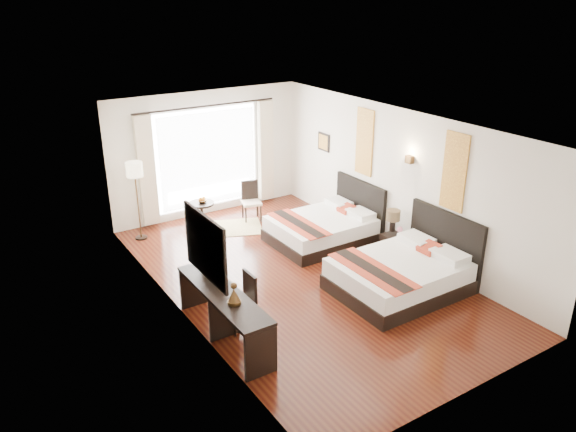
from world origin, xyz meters
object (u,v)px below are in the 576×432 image
nightstand (394,246)px  side_table (202,216)px  vase (400,232)px  window_chair (251,208)px  fruit_bowl (202,201)px  console_desk (224,315)px  bed_far (325,227)px  table_lamp (393,217)px  television (207,264)px  bed_near (403,273)px  desk_chair (241,312)px  floor_lamp (135,175)px

nightstand → side_table: (-2.56, 3.20, 0.09)m
vase → window_chair: bearing=112.7°
fruit_bowl → window_chair: (1.15, -0.05, -0.38)m
vase → fruit_bowl: 4.17m
fruit_bowl → window_chair: window_chair is taller
console_desk → side_table: (1.41, 3.86, -0.07)m
side_table → fruit_bowl: (0.03, 0.00, 0.34)m
bed_far → table_lamp: bed_far is taller
television → fruit_bowl: (1.42, 3.31, -0.33)m
console_desk → fruit_bowl: bearing=69.5°
bed_near → console_desk: (-3.21, 0.37, 0.06)m
nightstand → vase: vase is taller
vase → console_desk: 4.00m
desk_chair → window_chair: 4.34m
bed_far → window_chair: bed_far is taller
vase → floor_lamp: size_ratio=0.07×
console_desk → desk_chair: 0.37m
television → floor_lamp: floor_lamp is taller
bed_near → desk_chair: bearing=170.7°
console_desk → floor_lamp: bearing=88.0°
floor_lamp → window_chair: 2.71m
bed_near → bed_far: 2.35m
television → side_table: size_ratio=1.23×
floor_lamp → side_table: (1.26, -0.28, -1.08)m
fruit_bowl → desk_chair: bearing=-106.4°
console_desk → fruit_bowl: size_ratio=11.31×
bed_near → television: size_ratio=2.84×
floor_lamp → window_chair: (2.44, -0.32, -1.12)m
fruit_bowl → bed_far: bearing=-45.6°
window_chair → television: bearing=-21.6°
vase → window_chair: size_ratio=0.14×
bed_near → fruit_bowl: 4.59m
bed_far → table_lamp: 1.49m
bed_far → floor_lamp: (-3.13, 2.15, 1.09)m
console_desk → fruit_bowl: 4.13m
bed_near → bed_far: bed_near is taller
vase → side_table: (-2.55, 3.32, -0.25)m
bed_far → vase: bearing=-64.9°
bed_near → bed_far: bearing=88.2°
bed_near → table_lamp: bearing=55.6°
vase → side_table: 4.19m
vase → floor_lamp: bearing=136.6°
fruit_bowl → console_desk: bearing=-110.5°
console_desk → window_chair: window_chair is taller
bed_far → window_chair: 1.96m
nightstand → floor_lamp: bearing=137.7°
window_chair → vase: bearing=39.3°
console_desk → floor_lamp: (0.15, 4.14, 1.01)m
table_lamp → television: television is taller
table_lamp → bed_far: bearing=120.3°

